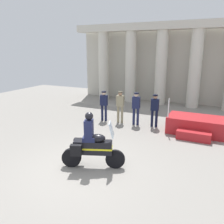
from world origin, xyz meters
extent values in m
plane|color=gray|center=(0.00, 0.00, 0.00)|extent=(28.00, 28.00, 0.00)
cube|color=beige|center=(0.05, 11.31, 2.86)|extent=(13.03, 0.30, 5.72)
cylinder|color=beige|center=(-4.45, 10.30, 2.53)|extent=(0.80, 0.80, 5.06)
cylinder|color=beige|center=(-2.20, 10.30, 2.53)|extent=(0.80, 0.80, 5.06)
cylinder|color=beige|center=(0.05, 10.30, 2.53)|extent=(0.80, 0.80, 5.06)
cylinder|color=beige|center=(2.29, 10.30, 2.53)|extent=(0.80, 0.80, 5.06)
cube|color=beige|center=(0.05, 10.30, 5.31)|extent=(13.03, 1.00, 0.50)
cube|color=#B21E23|center=(3.06, 5.13, 0.39)|extent=(2.58, 1.44, 0.77)
cube|color=#B21E23|center=(3.06, 4.15, 0.19)|extent=(1.42, 0.50, 0.39)
cylinder|color=silver|center=(1.85, 4.48, 1.22)|extent=(0.05, 0.05, 0.90)
cylinder|color=#141938|center=(-1.84, 5.01, 0.43)|extent=(0.13, 0.13, 0.86)
cylinder|color=#141938|center=(-1.62, 5.01, 0.43)|extent=(0.13, 0.13, 0.86)
cube|color=#141938|center=(-1.73, 5.01, 1.14)|extent=(0.39, 0.25, 0.56)
sphere|color=beige|center=(-1.73, 5.01, 1.53)|extent=(0.21, 0.21, 0.21)
cylinder|color=black|center=(-1.73, 5.01, 1.61)|extent=(0.24, 0.24, 0.06)
cylinder|color=gray|center=(-0.90, 5.06, 0.45)|extent=(0.13, 0.13, 0.90)
cylinder|color=gray|center=(-0.68, 5.06, 0.45)|extent=(0.13, 0.13, 0.90)
cube|color=gray|center=(-0.79, 5.06, 1.19)|extent=(0.39, 0.25, 0.58)
sphere|color=tan|center=(-0.79, 5.06, 1.58)|extent=(0.21, 0.21, 0.21)
cylinder|color=brown|center=(-0.79, 5.06, 1.66)|extent=(0.24, 0.24, 0.06)
cylinder|color=#191E42|center=(-0.01, 5.06, 0.44)|extent=(0.13, 0.13, 0.88)
cylinder|color=#191E42|center=(0.21, 5.06, 0.44)|extent=(0.13, 0.13, 0.88)
cube|color=#191E42|center=(0.10, 5.06, 1.18)|extent=(0.39, 0.25, 0.60)
sphere|color=beige|center=(0.10, 5.06, 1.58)|extent=(0.21, 0.21, 0.21)
cylinder|color=black|center=(0.10, 5.06, 1.66)|extent=(0.24, 0.24, 0.06)
cylinder|color=black|center=(0.94, 5.14, 0.43)|extent=(0.13, 0.13, 0.86)
cylinder|color=black|center=(1.16, 5.14, 0.43)|extent=(0.13, 0.13, 0.86)
cube|color=black|center=(1.05, 5.14, 1.15)|extent=(0.39, 0.25, 0.59)
sphere|color=#997056|center=(1.05, 5.14, 1.55)|extent=(0.21, 0.21, 0.21)
cylinder|color=black|center=(1.05, 5.14, 1.63)|extent=(0.24, 0.24, 0.06)
cylinder|color=black|center=(0.99, 0.51, 0.32)|extent=(0.63, 0.32, 0.64)
cylinder|color=black|center=(-0.36, -0.01, 0.32)|extent=(0.65, 0.36, 0.64)
cube|color=black|center=(0.31, 0.25, 0.72)|extent=(1.27, 0.75, 0.44)
ellipsoid|color=black|center=(0.45, 0.30, 1.04)|extent=(0.60, 0.49, 0.26)
cube|color=yellow|center=(0.31, 0.25, 0.70)|extent=(1.29, 0.76, 0.06)
cube|color=silver|center=(0.87, 0.46, 1.34)|extent=(0.29, 0.43, 0.47)
cube|color=black|center=(-0.25, 0.31, 0.72)|extent=(0.40, 0.30, 0.36)
cube|color=black|center=(-0.06, -0.18, 0.72)|extent=(0.40, 0.30, 0.36)
cube|color=#191E42|center=(0.20, 0.20, 1.01)|extent=(0.50, 0.46, 0.14)
cube|color=#191E42|center=(0.20, 0.20, 1.36)|extent=(0.37, 0.43, 0.56)
sphere|color=black|center=(0.22, 0.21, 1.77)|extent=(0.26, 0.26, 0.26)
camera|label=1|loc=(3.76, -5.64, 3.77)|focal=36.36mm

